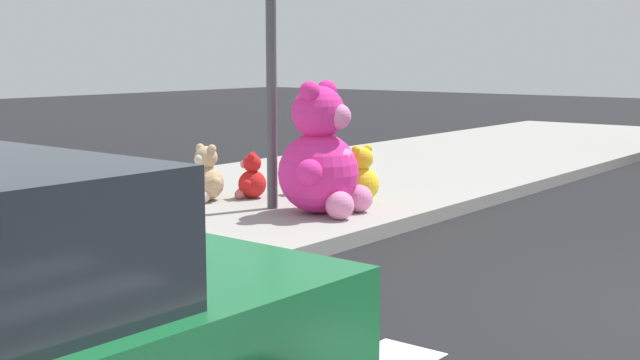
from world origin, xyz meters
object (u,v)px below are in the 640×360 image
object	(u,v)px
sign_pole	(271,47)
plush_teal	(301,177)
plush_tan	(205,178)
plush_yellow	(361,179)
plush_pink_large	(322,161)
plush_red	(251,180)

from	to	relation	value
sign_pole	plush_teal	distance (m)	1.80
plush_tan	plush_yellow	bearing A→B (deg)	-53.70
plush_pink_large	plush_red	distance (m)	1.29
plush_red	plush_yellow	xyz separation A→B (m)	(0.59, -1.11, 0.04)
plush_pink_large	plush_red	world-z (taller)	plush_pink_large
plush_tan	plush_teal	distance (m)	1.15
plush_pink_large	plush_yellow	world-z (taller)	plush_pink_large
plush_pink_large	plush_teal	bearing A→B (deg)	49.26
plush_yellow	plush_pink_large	bearing A→B (deg)	-172.68
plush_teal	plush_yellow	xyz separation A→B (m)	(0.01, -0.85, 0.06)
plush_teal	plush_yellow	bearing A→B (deg)	-89.55
plush_red	sign_pole	bearing A→B (deg)	-118.64
plush_tan	plush_pink_large	bearing A→B (deg)	-82.74
plush_pink_large	plush_teal	xyz separation A→B (m)	(0.83, 0.96, -0.35)
sign_pole	plush_tan	world-z (taller)	sign_pole
sign_pole	plush_yellow	world-z (taller)	sign_pole
plush_tan	plush_teal	bearing A→B (deg)	-28.03
sign_pole	plush_tan	size ratio (longest dim) A/B	5.05
sign_pole	plush_yellow	distance (m)	1.79
plush_pink_large	plush_yellow	size ratio (longest dim) A/B	2.15
plush_tan	plush_yellow	distance (m)	1.73
plush_tan	sign_pole	bearing A→B (deg)	-84.12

